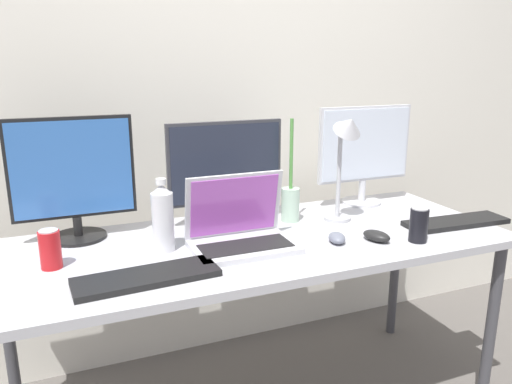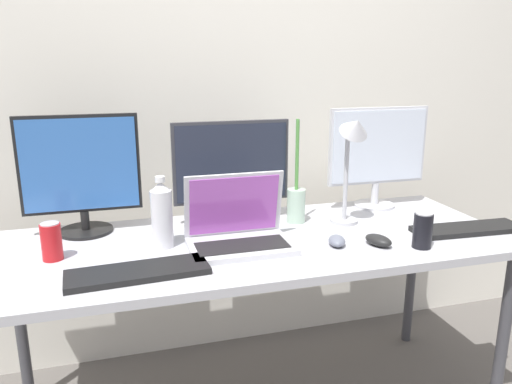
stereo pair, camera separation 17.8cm
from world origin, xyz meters
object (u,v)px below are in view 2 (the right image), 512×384
Objects in this scene: mouse_by_keyboard at (378,240)px; soda_can_near_keyboard at (51,242)px; soda_can_by_laptop at (423,230)px; monitor_left at (81,172)px; water_bottle at (162,215)px; desk_lamp at (352,149)px; monitor_right at (378,152)px; bamboo_vase at (296,202)px; work_desk at (256,254)px; keyboard_aux at (138,272)px; mouse_by_laptop at (337,241)px; monitor_center at (232,169)px; keyboard_main at (468,229)px; laptop_silver at (238,230)px.

soda_can_near_keyboard is (-1.10, 0.18, 0.04)m from mouse_by_keyboard.
mouse_by_keyboard is 0.15m from soda_can_by_laptop.
monitor_left reaches higher than water_bottle.
water_bottle is at bearing -177.98° from desk_lamp.
bamboo_vase is at bearing -165.34° from monitor_right.
soda_can_by_laptop is at bearing -16.57° from water_bottle.
soda_can_by_laptop is at bearing -50.17° from bamboo_vase.
keyboard_aux is (-0.43, -0.20, 0.07)m from work_desk.
mouse_by_laptop is at bearing -132.91° from monitor_right.
monitor_left is at bearing 178.42° from monitor_center.
soda_can_near_keyboard is at bearing -169.12° from monitor_right.
mouse_by_laptop is (-0.55, 0.00, 0.01)m from keyboard_main.
monitor_left is at bearing 168.19° from desk_lamp.
bamboo_vase is at bearing 9.11° from soda_can_near_keyboard.
soda_can_near_keyboard is 0.92m from bamboo_vase.
soda_can_by_laptop is at bearing -1.21° from mouse_by_laptop.
mouse_by_keyboard is 0.77m from water_bottle.
mouse_by_keyboard is at bearing -2.22° from keyboard_aux.
work_desk is 0.30m from mouse_by_laptop.
keyboard_main is at bearing -66.44° from monitor_right.
mouse_by_keyboard is 0.38m from bamboo_vase.
work_desk is 14.97× the size of soda_can_by_laptop.
keyboard_aux is 3.41× the size of soda_can_by_laptop.
monitor_center is at bearing 19.46° from soda_can_near_keyboard.
bamboo_vase is at bearing 13.36° from water_bottle.
keyboard_aux is at bearing -38.21° from soda_can_near_keyboard.
soda_can_by_laptop is (0.97, -0.04, 0.05)m from keyboard_aux.
monitor_center reaches higher than soda_can_near_keyboard.
soda_can_near_keyboard is at bearing 177.40° from keyboard_main.
keyboard_main is (0.84, -0.38, -0.21)m from monitor_center.
water_bottle reaches higher than keyboard_main.
monitor_left is 1.04× the size of keyboard_aux.
water_bottle is at bearing -144.13° from monitor_center.
mouse_by_keyboard is at bearing 156.43° from soda_can_by_laptop.
mouse_by_keyboard is at bearing -89.06° from desk_lamp.
monitor_center is 0.48m from desk_lamp.
monitor_left is 0.37m from water_bottle.
monitor_right is at bearing 19.69° from keyboard_aux.
mouse_by_keyboard is at bearing 2.91° from mouse_by_laptop.
laptop_silver reaches higher than work_desk.
laptop_silver is (-0.05, -0.28, -0.16)m from monitor_center.
monitor_left is 1.07× the size of bamboo_vase.
work_desk is 0.37m from monitor_center.
monitor_left is 3.55× the size of soda_can_near_keyboard.
keyboard_aux is at bearing -156.57° from monitor_right.
monitor_left reaches higher than monitor_center.
monitor_right reaches higher than soda_can_near_keyboard.
laptop_silver is 0.39m from keyboard_aux.
desk_lamp reaches higher than monitor_left.
work_desk is at bearing 135.24° from mouse_by_keyboard.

